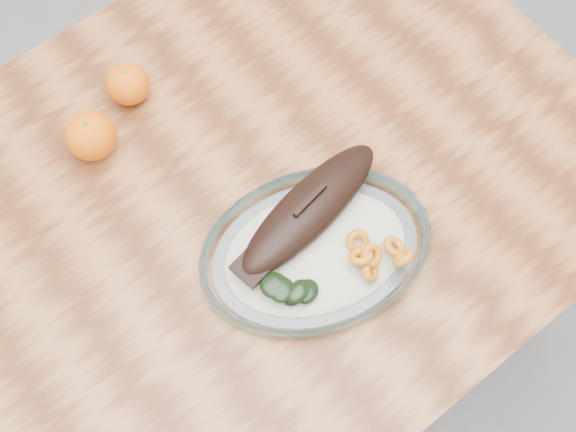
{
  "coord_description": "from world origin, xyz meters",
  "views": [
    {
      "loc": [
        -0.17,
        -0.4,
        1.66
      ],
      "look_at": [
        0.08,
        -0.08,
        0.77
      ],
      "focal_mm": 45.0,
      "sensor_mm": 36.0,
      "label": 1
    }
  ],
  "objects": [
    {
      "name": "orange_right",
      "position": [
        0.02,
        0.23,
        0.78
      ],
      "size": [
        0.06,
        0.06,
        0.06
      ],
      "primitive_type": "sphere",
      "color": "#F84D05",
      "rests_on": "dining_table"
    },
    {
      "name": "orange_left",
      "position": [
        -0.07,
        0.18,
        0.79
      ],
      "size": [
        0.07,
        0.07,
        0.07
      ],
      "primitive_type": "sphere",
      "color": "#F84D05",
      "rests_on": "dining_table"
    },
    {
      "name": "plated_meal",
      "position": [
        0.08,
        -0.14,
        0.77
      ],
      "size": [
        0.71,
        0.71,
        0.08
      ],
      "rotation": [
        0.0,
        0.0,
        -0.32
      ],
      "color": "white",
      "rests_on": "dining_table"
    },
    {
      "name": "ground",
      "position": [
        0.0,
        0.0,
        0.0
      ],
      "size": [
        3.0,
        3.0,
        0.0
      ],
      "primitive_type": "plane",
      "color": "slate",
      "rests_on": "ground"
    },
    {
      "name": "dining_table",
      "position": [
        0.0,
        0.0,
        0.65
      ],
      "size": [
        1.2,
        0.8,
        0.75
      ],
      "color": "#5B2D15",
      "rests_on": "ground"
    }
  ]
}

